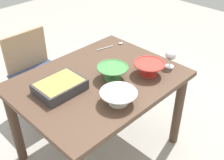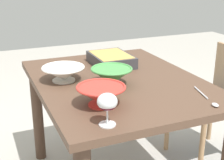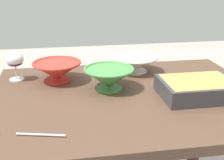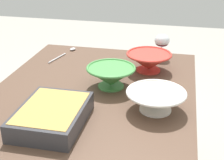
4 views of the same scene
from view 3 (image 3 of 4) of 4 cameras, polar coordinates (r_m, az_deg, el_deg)
dining_table at (r=1.45m, az=2.96°, el=-6.98°), size 1.21×0.93×0.75m
wine_glass at (r=1.61m, az=-17.28°, el=3.34°), size 0.09×0.09×0.14m
casserole_dish at (r=1.41m, az=15.36°, el=-1.31°), size 0.32×0.24×0.07m
mixing_bowl at (r=1.43m, az=-0.56°, el=0.46°), size 0.23×0.23×0.10m
small_bowl at (r=1.56m, az=-9.96°, el=1.73°), size 0.24×0.24×0.10m
serving_bowl at (r=1.68m, az=4.15°, el=3.08°), size 0.25×0.25×0.09m
serving_spoon at (r=1.12m, az=-18.09°, el=-9.17°), size 0.27×0.08×0.01m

